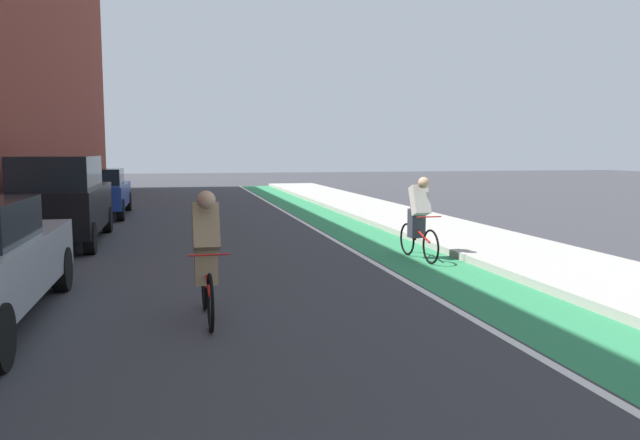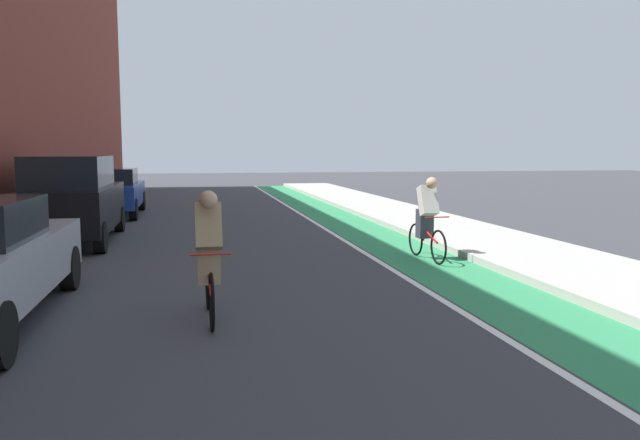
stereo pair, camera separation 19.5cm
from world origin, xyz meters
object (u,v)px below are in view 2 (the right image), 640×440
parked_sedan_blue (109,191)px  cyclist_mid (209,255)px  cyclist_trailing (427,216)px  parked_suv_black (72,198)px

parked_sedan_blue → cyclist_mid: cyclist_mid is taller
cyclist_mid → cyclist_trailing: 5.49m
parked_sedan_blue → cyclist_trailing: size_ratio=2.63×
cyclist_mid → cyclist_trailing: cyclist_mid is taller
parked_sedan_blue → cyclist_trailing: (7.12, -9.81, 0.06)m
parked_suv_black → parked_sedan_blue: size_ratio=1.04×
parked_suv_black → cyclist_mid: 7.82m
cyclist_trailing → cyclist_mid: bearing=-139.8°
cyclist_mid → cyclist_trailing: (4.19, 3.54, 0.04)m
parked_sedan_blue → cyclist_mid: size_ratio=2.56×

